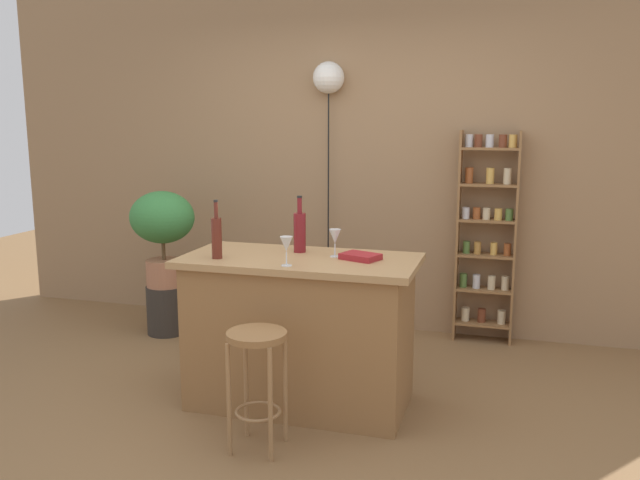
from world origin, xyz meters
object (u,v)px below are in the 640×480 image
bar_stool (257,363)px  cookbook (360,257)px  potted_plant (162,226)px  wine_glass_center (287,245)px  plant_stool (166,309)px  pendant_globe_light (329,80)px  bottle_spirits_clear (217,236)px  bottle_olive_oil (300,231)px  wine_glass_left (335,237)px  spice_shelf (486,234)px

bar_stool → cookbook: cookbook is taller
potted_plant → wine_glass_center: size_ratio=4.64×
plant_stool → pendant_globe_light: pendant_globe_light is taller
plant_stool → potted_plant: bearing=90.0°
bar_stool → cookbook: size_ratio=3.03×
plant_stool → bottle_spirits_clear: bottle_spirits_clear is taller
bottle_olive_oil → wine_glass_left: size_ratio=2.10×
wine_glass_left → wine_glass_center: bearing=-121.4°
bottle_spirits_clear → pendant_globe_light: size_ratio=0.16×
wine_glass_center → cookbook: 0.46m
bar_stool → spice_shelf: spice_shelf is taller
bottle_spirits_clear → wine_glass_left: 0.69m
spice_shelf → wine_glass_left: spice_shelf is taller
wine_glass_left → plant_stool: bearing=151.7°
wine_glass_left → potted_plant: bearing=151.7°
bottle_olive_oil → bottle_spirits_clear: bearing=-142.3°
wine_glass_left → bottle_spirits_clear: bearing=-159.8°
spice_shelf → pendant_globe_light: size_ratio=0.75×
bottle_olive_oil → spice_shelf: bearing=52.0°
wine_glass_center → cookbook: (0.35, 0.28, -0.10)m
potted_plant → wine_glass_left: size_ratio=4.64×
bar_stool → potted_plant: potted_plant is taller
plant_stool → bottle_spirits_clear: (1.00, -1.12, 0.84)m
spice_shelf → wine_glass_left: size_ratio=9.90×
wine_glass_center → cookbook: bearing=38.1°
spice_shelf → wine_glass_center: spice_shelf is taller
pendant_globe_light → plant_stool: bearing=-154.0°
potted_plant → wine_glass_left: potted_plant is taller
plant_stool → potted_plant: 0.68m
bar_stool → pendant_globe_light: bearing=95.9°
spice_shelf → bottle_spirits_clear: bearing=-131.3°
bar_stool → pendant_globe_light: 2.65m
potted_plant → wine_glass_left: bearing=-28.3°
bottle_spirits_clear → bottle_olive_oil: (0.40, 0.31, 0.00)m
potted_plant → cookbook: potted_plant is taller
plant_stool → wine_glass_center: 2.06m
cookbook → bottle_olive_oil: bearing=-174.2°
bar_stool → wine_glass_left: (0.23, 0.67, 0.55)m
plant_stool → cookbook: size_ratio=1.86×
bottle_olive_oil → pendant_globe_light: (-0.21, 1.39, 0.97)m
spice_shelf → bar_stool: bearing=-116.4°
plant_stool → wine_glass_center: size_ratio=2.39×
potted_plant → spice_shelf: bearing=12.4°
potted_plant → bottle_olive_oil: size_ratio=2.21×
bottle_spirits_clear → pendant_globe_light: 1.97m
cookbook → plant_stool: bearing=173.9°
bottle_spirits_clear → wine_glass_center: size_ratio=2.08×
bottle_spirits_clear → wine_glass_left: bottle_spirits_clear is taller
plant_stool → bottle_olive_oil: bottle_olive_oil is taller
spice_shelf → plant_stool: (-2.45, -0.54, -0.65)m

